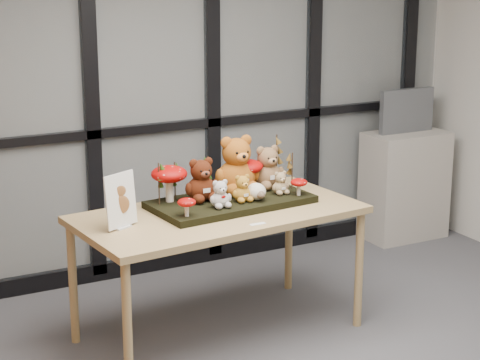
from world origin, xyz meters
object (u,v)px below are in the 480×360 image
mushroom_front_left (187,206)px  monitor (407,111)px  plush_cream_hedgehog (256,191)px  sign_holder (121,203)px  bear_pooh_yellow (236,161)px  mushroom_front_right (299,186)px  bear_white_bow (220,192)px  mushroom_back_left (169,182)px  diorama_tray (231,202)px  mushroom_back_right (248,173)px  bear_brown_medium (201,177)px  cabinet (404,185)px  bear_tan_back (268,164)px  bear_beige_small (280,181)px  bear_small_yellow (242,187)px  display_table (219,222)px

mushroom_front_left → monitor: monitor is taller
plush_cream_hedgehog → sign_holder: sign_holder is taller
bear_pooh_yellow → mushroom_front_right: bear_pooh_yellow is taller
bear_white_bow → mushroom_back_left: mushroom_back_left is taller
diorama_tray → sign_holder: 0.75m
bear_white_bow → mushroom_back_right: size_ratio=0.84×
bear_brown_medium → mushroom_back_right: 0.36m
bear_pooh_yellow → mushroom_back_left: size_ratio=1.63×
mushroom_front_left → cabinet: mushroom_front_left is taller
bear_tan_back → bear_beige_small: bearing=-97.1°
bear_white_bow → sign_holder: bearing=173.1°
bear_white_bow → sign_holder: size_ratio=0.58×
mushroom_front_left → mushroom_front_right: 0.78m
bear_small_yellow → mushroom_back_right: (0.15, 0.21, 0.02)m
bear_white_bow → plush_cream_hedgehog: size_ratio=1.57×
display_table → mushroom_front_right: bearing=-10.8°
mushroom_front_right → bear_white_bow: bearing=-179.7°
mushroom_front_left → cabinet: (2.39, 1.08, -0.45)m
diorama_tray → bear_pooh_yellow: 0.26m
diorama_tray → mushroom_back_right: bearing=29.6°
display_table → bear_pooh_yellow: bearing=35.7°
bear_pooh_yellow → monitor: 2.07m
plush_cream_hedgehog → mushroom_back_left: (-0.47, 0.21, 0.06)m
mushroom_back_left → diorama_tray: bearing=-18.4°
mushroom_back_left → sign_holder: bearing=-149.7°
sign_holder → mushroom_front_left: bearing=-39.3°
bear_tan_back → bear_white_bow: bear_tan_back is taller
bear_tan_back → bear_beige_small: 0.18m
bear_tan_back → sign_holder: bear_tan_back is taller
bear_pooh_yellow → diorama_tray: bearing=-135.5°
bear_small_yellow → mushroom_front_right: bearing=-11.8°
bear_tan_back → sign_holder: (-1.05, -0.23, -0.04)m
bear_pooh_yellow → bear_tan_back: bear_pooh_yellow is taller
mushroom_back_right → cabinet: (1.83, 0.76, -0.49)m
mushroom_front_right → monitor: bearing=32.4°
mushroom_back_left → bear_tan_back: bearing=0.7°
bear_pooh_yellow → bear_beige_small: bearing=-40.3°
bear_beige_small → mushroom_back_right: size_ratio=0.74×
plush_cream_hedgehog → mushroom_back_right: (0.06, 0.22, 0.05)m
bear_brown_medium → bear_small_yellow: size_ratio=1.58×
monitor → bear_white_bow: bearing=-154.4°
mushroom_back_left → cabinet: (2.36, 0.77, -0.51)m
mushroom_front_left → mushroom_back_right: bearing=30.1°
bear_pooh_yellow → mushroom_front_left: (-0.47, -0.31, -0.14)m
cabinet → mushroom_back_left: bearing=-162.0°
mushroom_back_right → monitor: bearing=22.9°
sign_holder → cabinet: 2.95m
mushroom_front_left → bear_white_bow: bearing=16.6°
bear_white_bow → monitor: size_ratio=0.37×
display_table → cabinet: bearing=19.0°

